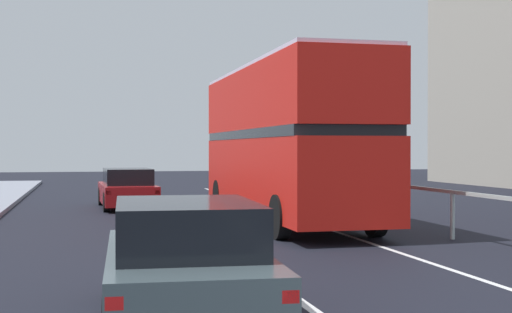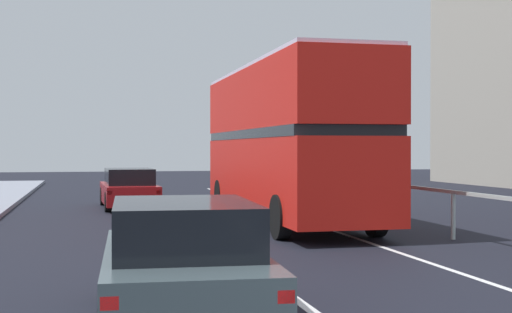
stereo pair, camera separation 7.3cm
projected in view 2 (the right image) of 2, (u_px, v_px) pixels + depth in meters
The scene contains 5 objects.
lane_paint_markings at pixel (348, 259), 13.14m from camera, with size 3.30×46.00×0.01m.
bridge_side_railing at pixel (497, 206), 14.32m from camera, with size 0.10×42.00×1.09m.
double_decker_bus_red at pixel (286, 139), 19.78m from camera, with size 2.56×10.49×4.25m.
hatchback_car_near at pixel (182, 265), 8.32m from camera, with size 1.96×4.24×1.42m.
sedan_car_ahead at pixel (129, 189), 24.43m from camera, with size 1.86×4.34×1.34m.
Camera 2 is at (-2.71, -3.85, 2.02)m, focal length 50.81 mm.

